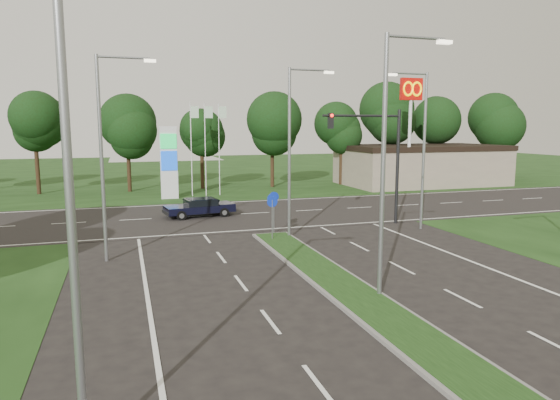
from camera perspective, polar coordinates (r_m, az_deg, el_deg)
name	(u,v)px	position (r m, az deg, el deg)	size (l,w,h in m)	color
ground	(474,383)	(13.24, 21.25, -18.95)	(160.00, 160.00, 0.00)	black
verge_far	(186,174)	(64.78, -10.68, 2.93)	(160.00, 50.00, 0.02)	black
cross_road	(241,214)	(34.43, -4.45, -1.62)	(160.00, 12.00, 0.02)	black
median_kerb	(388,319)	(16.21, 12.20, -13.13)	(2.00, 26.00, 0.12)	slate
commercial_building	(421,165)	(54.06, 15.82, 3.84)	(16.00, 9.00, 4.00)	gray
streetlight_median_near	(389,153)	(17.36, 12.32, 5.29)	(2.53, 0.22, 9.00)	gray
streetlight_median_far	(293,144)	(26.50, 1.49, 6.47)	(2.53, 0.22, 9.00)	gray
streetlight_left_near	(81,179)	(9.12, -21.76, 2.29)	(2.53, 0.22, 9.00)	gray
streetlight_left_far	(106,147)	(23.08, -19.29, 5.73)	(2.53, 0.22, 9.00)	gray
streetlight_right_far	(421,142)	(29.96, 15.83, 6.37)	(2.53, 0.22, 9.00)	gray
traffic_signal	(379,149)	(30.86, 11.25, 5.78)	(5.10, 0.42, 7.00)	black
median_signs	(273,206)	(26.90, -0.83, -0.71)	(1.16, 1.76, 2.38)	gray
gas_pylon	(171,161)	(42.36, -12.31, 4.43)	(5.80, 1.26, 8.00)	silver
mcdonalds_sign	(411,105)	(48.40, 14.73, 10.49)	(2.20, 0.47, 10.40)	silver
treeline_far	(204,118)	(49.60, -8.65, 9.27)	(6.00, 6.00, 9.90)	black
navy_sedan	(200,207)	(33.67, -9.16, -0.79)	(4.70, 2.43, 1.24)	black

